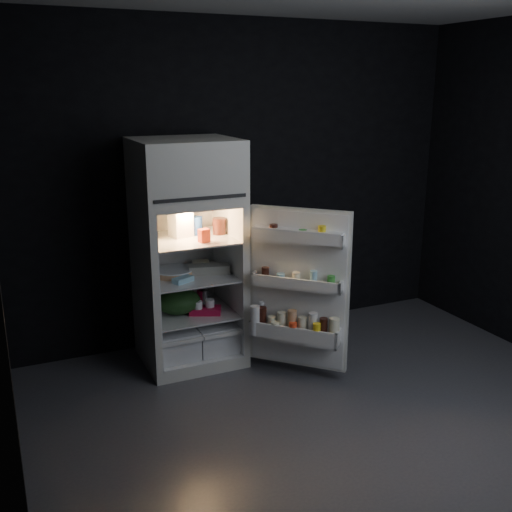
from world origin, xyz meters
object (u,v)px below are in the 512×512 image
egg_carton (209,269)px  fridge_door (297,293)px  milk_jug (180,221)px  yogurt_tray (205,310)px  refrigerator (187,245)px

egg_carton → fridge_door: bearing=-35.3°
milk_jug → yogurt_tray: bearing=-65.8°
fridge_door → yogurt_tray: bearing=138.1°
egg_carton → yogurt_tray: size_ratio=1.30×
fridge_door → milk_jug: 1.06m
yogurt_tray → fridge_door: bearing=-18.1°
fridge_door → egg_carton: (-0.49, 0.57, 0.08)m
fridge_door → yogurt_tray: (-0.55, 0.50, -0.23)m
fridge_door → milk_jug: fridge_door is taller
milk_jug → yogurt_tray: size_ratio=0.98×
milk_jug → egg_carton: size_ratio=0.75×
egg_carton → yogurt_tray: (-0.07, -0.08, -0.31)m
fridge_door → milk_jug: (-0.68, 0.67, 0.47)m
refrigerator → egg_carton: refrigerator is taller
refrigerator → fridge_door: (0.64, -0.64, -0.28)m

